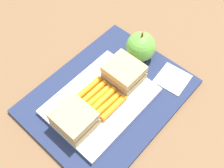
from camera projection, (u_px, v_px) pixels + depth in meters
The scene contains 8 objects.
ground_plane at pixel (108, 97), 0.62m from camera, with size 2.40×2.40×0.00m, color brown.
lunchbag_mat at pixel (108, 96), 0.62m from camera, with size 0.36×0.28×0.01m, color navy.
food_tray at pixel (101, 101), 0.60m from camera, with size 0.23×0.17×0.01m, color white.
sandwich_half_left at pixel (74, 119), 0.54m from camera, with size 0.07×0.08×0.04m.
sandwich_half_right at pixel (124, 72), 0.61m from camera, with size 0.07×0.08×0.04m.
carrot_sticks_bundle at pixel (101, 98), 0.59m from camera, with size 0.08×0.09×0.02m.
apple at pixel (141, 47), 0.64m from camera, with size 0.07×0.07×0.08m.
paper_napkin at pixel (173, 79), 0.64m from camera, with size 0.07×0.07×0.00m, color white.
Camera 1 is at (-0.23, -0.22, 0.54)m, focal length 42.83 mm.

